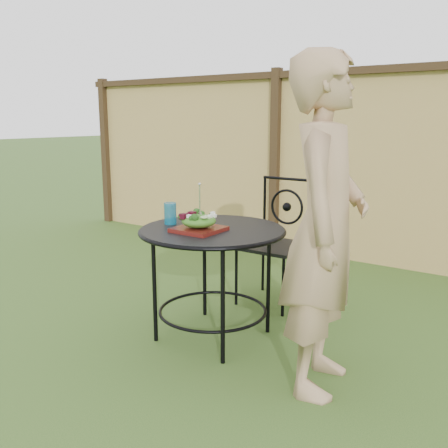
% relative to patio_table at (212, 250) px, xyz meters
% --- Properties ---
extents(ground, '(60.00, 60.00, 0.00)m').
position_rel_patio_table_xyz_m(ground, '(0.52, 0.05, -0.59)').
color(ground, '#214215').
rests_on(ground, ground).
extents(fence, '(8.00, 0.12, 1.90)m').
position_rel_patio_table_xyz_m(fence, '(0.52, 2.24, 0.36)').
color(fence, '#E3C570').
rests_on(fence, ground).
extents(patio_table, '(0.92, 0.92, 0.72)m').
position_rel_patio_table_xyz_m(patio_table, '(0.00, 0.00, 0.00)').
color(patio_table, black).
rests_on(patio_table, ground).
extents(patio_chair, '(0.46, 0.46, 0.95)m').
position_rel_patio_table_xyz_m(patio_chair, '(0.01, 0.82, -0.08)').
color(patio_chair, black).
rests_on(patio_chair, ground).
extents(diner, '(0.54, 0.71, 1.73)m').
position_rel_patio_table_xyz_m(diner, '(0.81, -0.15, 0.28)').
color(diner, tan).
rests_on(diner, ground).
extents(salad_plate, '(0.27, 0.27, 0.02)m').
position_rel_patio_table_xyz_m(salad_plate, '(-0.02, -0.11, 0.15)').
color(salad_plate, '#43090F').
rests_on(salad_plate, patio_table).
extents(salad, '(0.21, 0.21, 0.08)m').
position_rel_patio_table_xyz_m(salad, '(-0.02, -0.11, 0.20)').
color(salad, '#235614').
rests_on(salad, salad_plate).
extents(fork, '(0.01, 0.01, 0.18)m').
position_rel_patio_table_xyz_m(fork, '(-0.01, -0.11, 0.33)').
color(fork, silver).
rests_on(fork, salad).
extents(drinking_glass, '(0.08, 0.08, 0.14)m').
position_rel_patio_table_xyz_m(drinking_glass, '(-0.30, -0.05, 0.21)').
color(drinking_glass, '#0B5F81').
rests_on(drinking_glass, patio_table).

